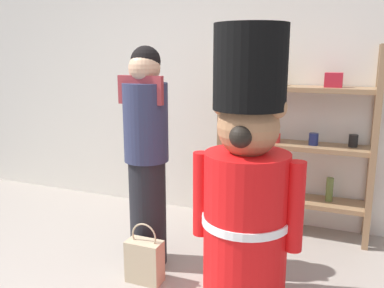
# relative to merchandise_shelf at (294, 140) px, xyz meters

# --- Properties ---
(back_wall) EXTENTS (6.40, 0.12, 2.60)m
(back_wall) POSITION_rel_merchandise_shelf_xyz_m (-0.68, 0.22, 0.46)
(back_wall) COLOR silver
(back_wall) RESTS_ON ground_plane
(merchandise_shelf) EXTENTS (1.32, 0.35, 1.66)m
(merchandise_shelf) POSITION_rel_merchandise_shelf_xyz_m (0.00, 0.00, 0.00)
(merchandise_shelf) COLOR #93704C
(merchandise_shelf) RESTS_ON ground_plane
(teddy_bear_guard) EXTENTS (0.70, 0.55, 1.76)m
(teddy_bear_guard) POSITION_rel_merchandise_shelf_xyz_m (-0.10, -1.25, -0.05)
(teddy_bear_guard) COLOR red
(teddy_bear_guard) RESTS_ON ground_plane
(person_shopper) EXTENTS (0.34, 0.33, 1.64)m
(person_shopper) POSITION_rel_merchandise_shelf_xyz_m (-0.92, -1.01, 0.03)
(person_shopper) COLOR black
(person_shopper) RESTS_ON ground_plane
(shopping_bag) EXTENTS (0.25, 0.14, 0.44)m
(shopping_bag) POSITION_rel_merchandise_shelf_xyz_m (-0.81, -1.27, -0.68)
(shopping_bag) COLOR #C1AD89
(shopping_bag) RESTS_ON ground_plane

